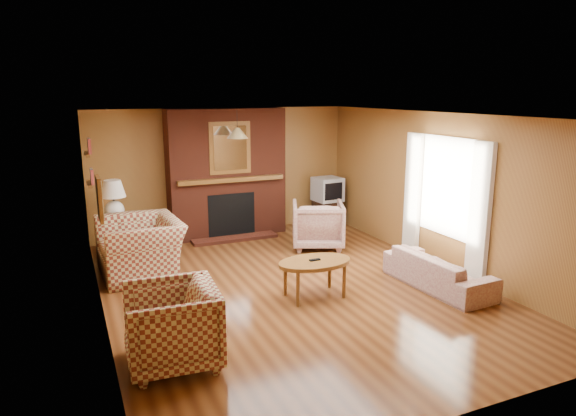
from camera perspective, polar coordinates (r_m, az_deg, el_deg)
name	(u,v)px	position (r m, az deg, el deg)	size (l,w,h in m)	color
floor	(292,287)	(7.33, 0.41, -8.82)	(6.50, 6.50, 0.00)	#46230F
ceiling	(292,115)	(6.82, 0.44, 10.26)	(6.50, 6.50, 0.00)	silver
wall_back	(223,171)	(9.98, -7.25, 4.07)	(6.50, 6.50, 0.00)	olive
wall_front	(459,286)	(4.34, 18.46, -8.18)	(6.50, 6.50, 0.00)	olive
wall_left	(97,223)	(6.40, -20.45, -1.60)	(6.50, 6.50, 0.00)	olive
wall_right	(439,191)	(8.30, 16.38, 1.86)	(6.50, 6.50, 0.00)	olive
fireplace	(227,174)	(9.73, -6.80, 3.75)	(2.20, 0.82, 2.40)	#521F12
window_right	(444,198)	(8.13, 16.99, 1.08)	(0.10, 1.85, 2.00)	beige
bookshelf	(90,163)	(8.19, -21.18, 4.68)	(0.09, 0.55, 0.71)	brown
botanical_print	(100,199)	(6.04, -20.21, 0.99)	(0.05, 0.40, 0.50)	brown
pendant_light	(237,133)	(8.99, -5.64, 8.28)	(0.36, 0.36, 0.48)	black
plaid_loveseat	(141,247)	(8.03, -16.07, -4.18)	(1.30, 1.14, 0.85)	maroon
plaid_armchair	(172,326)	(5.39, -12.80, -12.66)	(0.89, 0.92, 0.83)	maroon
floral_sofa	(438,271)	(7.57, 16.36, -6.69)	(1.67, 0.65, 0.49)	#B6A98D
floral_armchair	(318,225)	(9.07, 3.34, -1.85)	(0.87, 0.90, 0.82)	#B6A98D
coffee_table	(315,265)	(6.88, 2.99, -6.30)	(1.01, 0.63, 0.53)	brown
side_table	(117,238)	(9.01, -18.51, -3.20)	(0.48, 0.48, 0.64)	brown
table_lamp	(113,198)	(8.86, -18.82, 1.09)	(0.40, 0.40, 0.66)	silver
tv_stand	(327,213)	(10.52, 4.36, -0.60)	(0.49, 0.44, 0.53)	black
crt_tv	(328,189)	(10.41, 4.42, 2.10)	(0.56, 0.55, 0.48)	#A5A7AC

